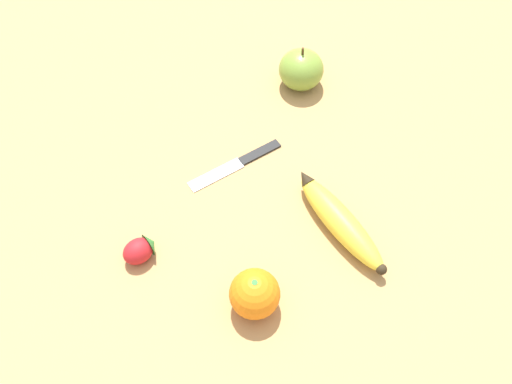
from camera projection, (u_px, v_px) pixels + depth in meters
ground_plane at (296, 197)px, 0.95m from camera, size 3.00×3.00×0.00m
banana at (340, 221)px, 0.90m from camera, size 0.17×0.16×0.04m
orange at (255, 294)px, 0.81m from camera, size 0.07×0.07×0.07m
strawberry at (140, 250)px, 0.87m from camera, size 0.06×0.06×0.04m
apple at (301, 69)px, 1.06m from camera, size 0.08×0.08×0.08m
paring_knife at (239, 163)px, 0.98m from camera, size 0.13×0.14×0.01m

